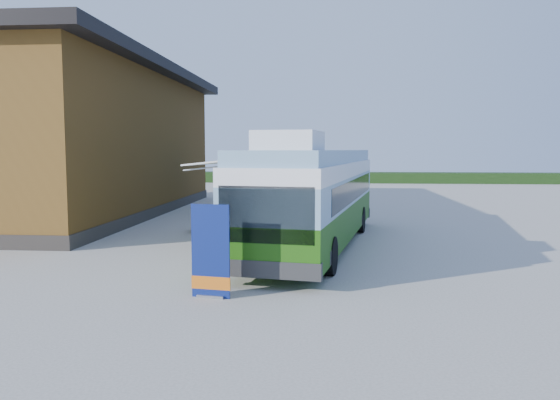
# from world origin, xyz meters

# --- Properties ---
(ground) EXTENTS (100.00, 100.00, 0.00)m
(ground) POSITION_xyz_m (0.00, 0.00, 0.00)
(ground) COLOR #BCB7AD
(ground) RESTS_ON ground
(barn) EXTENTS (9.60, 21.20, 7.50)m
(barn) POSITION_xyz_m (-10.50, 10.00, 3.59)
(barn) COLOR brown
(barn) RESTS_ON ground
(hedge) EXTENTS (40.00, 3.00, 1.00)m
(hedge) POSITION_xyz_m (8.00, 38.00, 0.50)
(hedge) COLOR #264419
(hedge) RESTS_ON ground
(bus) EXTENTS (4.55, 12.45, 3.75)m
(bus) POSITION_xyz_m (1.38, 1.44, 1.79)
(bus) COLOR #336811
(bus) RESTS_ON ground
(awning) EXTENTS (3.46, 4.85, 0.54)m
(awning) POSITION_xyz_m (-0.90, 1.85, 2.72)
(awning) COLOR white
(awning) RESTS_ON ground
(banner) EXTENTS (0.90, 0.28, 2.07)m
(banner) POSITION_xyz_m (-0.76, -5.10, 0.85)
(banner) COLOR navy
(banner) RESTS_ON ground
(picnic_table) EXTENTS (1.66, 1.54, 0.80)m
(picnic_table) POSITION_xyz_m (-2.87, 4.57, 0.60)
(picnic_table) COLOR tan
(picnic_table) RESTS_ON ground
(person_a) EXTENTS (0.81, 0.65, 1.94)m
(person_a) POSITION_xyz_m (0.39, 9.27, 0.97)
(person_a) COLOR #999999
(person_a) RESTS_ON ground
(person_b) EXTENTS (1.02, 1.07, 1.75)m
(person_b) POSITION_xyz_m (1.43, 5.91, 0.87)
(person_b) COLOR #999999
(person_b) RESTS_ON ground
(slurry_tanker) EXTENTS (3.06, 6.77, 2.55)m
(slurry_tanker) POSITION_xyz_m (-2.04, 12.26, 1.47)
(slurry_tanker) COLOR green
(slurry_tanker) RESTS_ON ground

